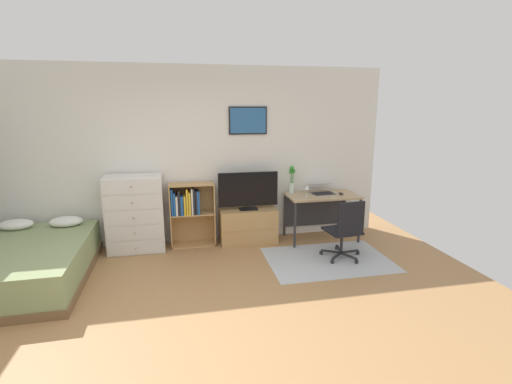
# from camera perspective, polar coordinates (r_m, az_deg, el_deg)

# --- Properties ---
(ground_plane) EXTENTS (7.20, 7.20, 0.00)m
(ground_plane) POSITION_cam_1_polar(r_m,az_deg,el_deg) (3.88, -8.30, -19.78)
(ground_plane) COLOR #A87A4C
(wall_back_with_posters) EXTENTS (6.12, 0.09, 2.70)m
(wall_back_with_posters) POSITION_cam_1_polar(r_m,az_deg,el_deg) (5.74, -10.17, 5.46)
(wall_back_with_posters) COLOR silver
(wall_back_with_posters) RESTS_ON ground_plane
(area_rug) EXTENTS (1.70, 1.20, 0.01)m
(area_rug) POSITION_cam_1_polar(r_m,az_deg,el_deg) (5.35, 11.07, -10.20)
(area_rug) COLOR #B2B7BC
(area_rug) RESTS_ON ground_plane
(bed) EXTENTS (1.47, 2.01, 0.59)m
(bed) POSITION_cam_1_polar(r_m,az_deg,el_deg) (5.36, -32.22, -9.33)
(bed) COLOR brown
(bed) RESTS_ON ground_plane
(dresser) EXTENTS (0.81, 0.46, 1.13)m
(dresser) POSITION_cam_1_polar(r_m,az_deg,el_deg) (5.67, -18.19, -3.22)
(dresser) COLOR silver
(dresser) RESTS_ON ground_plane
(bookshelf) EXTENTS (0.67, 0.30, 0.97)m
(bookshelf) POSITION_cam_1_polar(r_m,az_deg,el_deg) (5.68, -10.30, -2.57)
(bookshelf) COLOR tan
(bookshelf) RESTS_ON ground_plane
(tv_stand) EXTENTS (0.88, 0.41, 0.54)m
(tv_stand) POSITION_cam_1_polar(r_m,az_deg,el_deg) (5.82, -1.22, -5.22)
(tv_stand) COLOR tan
(tv_stand) RESTS_ON ground_plane
(television) EXTENTS (0.92, 0.16, 0.59)m
(television) POSITION_cam_1_polar(r_m,az_deg,el_deg) (5.64, -1.20, 0.17)
(television) COLOR black
(television) RESTS_ON tv_stand
(desk) EXTENTS (1.11, 0.62, 0.74)m
(desk) POSITION_cam_1_polar(r_m,az_deg,el_deg) (6.01, 9.86, -1.46)
(desk) COLOR tan
(desk) RESTS_ON ground_plane
(office_chair) EXTENTS (0.57, 0.58, 0.86)m
(office_chair) POSITION_cam_1_polar(r_m,az_deg,el_deg) (5.25, 13.74, -5.50)
(office_chair) COLOR #232326
(office_chair) RESTS_ON ground_plane
(laptop) EXTENTS (0.41, 0.44, 0.16)m
(laptop) POSITION_cam_1_polar(r_m,az_deg,el_deg) (5.98, 10.07, 0.41)
(laptop) COLOR #B7B7BC
(laptop) RESTS_ON desk
(computer_mouse) EXTENTS (0.06, 0.10, 0.03)m
(computer_mouse) POSITION_cam_1_polar(r_m,az_deg,el_deg) (5.97, 13.04, -0.23)
(computer_mouse) COLOR #262628
(computer_mouse) RESTS_ON desk
(bamboo_vase) EXTENTS (0.10, 0.10, 0.44)m
(bamboo_vase) POSITION_cam_1_polar(r_m,az_deg,el_deg) (5.91, 5.55, 1.85)
(bamboo_vase) COLOR silver
(bamboo_vase) RESTS_ON desk
(wine_glass) EXTENTS (0.07, 0.07, 0.18)m
(wine_glass) POSITION_cam_1_polar(r_m,az_deg,el_deg) (5.74, 7.90, 0.69)
(wine_glass) COLOR silver
(wine_glass) RESTS_ON desk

